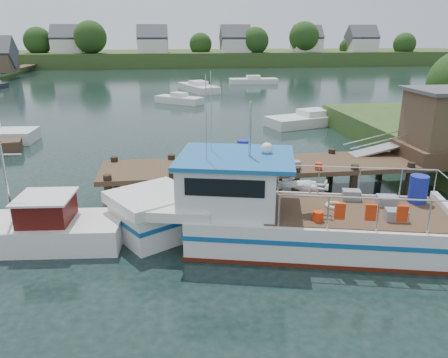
{
  "coord_description": "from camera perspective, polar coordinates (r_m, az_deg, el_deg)",
  "views": [
    {
      "loc": [
        -3.21,
        -17.66,
        6.78
      ],
      "look_at": [
        -1.0,
        -1.5,
        1.3
      ],
      "focal_mm": 35.0,
      "sensor_mm": 36.0,
      "label": 1
    }
  ],
  "objects": [
    {
      "name": "far_shore",
      "position": [
        100.19,
        -6.18,
        15.79
      ],
      "size": [
        140.0,
        42.55,
        9.22
      ],
      "color": "#354F20",
      "rests_on": "ground"
    },
    {
      "name": "ground_plane",
      "position": [
        19.19,
        2.35,
        -2.14
      ],
      "size": [
        160.0,
        160.0,
        0.0
      ],
      "primitive_type": "plane",
      "color": "black"
    },
    {
      "name": "moored_b",
      "position": [
        44.84,
        -5.88,
        10.3
      ],
      "size": [
        4.96,
        4.38,
        1.1
      ],
      "rotation": [
        0.0,
        0.0,
        -0.05
      ],
      "color": "silver",
      "rests_on": "ground"
    },
    {
      "name": "dock",
      "position": [
        20.67,
        20.57,
        4.7
      ],
      "size": [
        16.6,
        3.0,
        4.78
      ],
      "color": "#483322",
      "rests_on": "ground"
    },
    {
      "name": "moored_far",
      "position": [
        62.67,
        3.86,
        12.7
      ],
      "size": [
        6.73,
        2.58,
        1.13
      ],
      "rotation": [
        0.0,
        0.0,
        0.21
      ],
      "color": "silver",
      "rests_on": "ground"
    },
    {
      "name": "moored_d",
      "position": [
        54.31,
        -3.38,
        11.86
      ],
      "size": [
        4.79,
        7.78,
        1.25
      ],
      "rotation": [
        0.0,
        0.0,
        -0.19
      ],
      "color": "silver",
      "rests_on": "ground"
    },
    {
      "name": "work_boat",
      "position": [
        16.02,
        -24.48,
        -5.98
      ],
      "size": [
        6.95,
        2.61,
        3.64
      ],
      "rotation": [
        0.0,
        0.0,
        -0.09
      ],
      "color": "silver",
      "rests_on": "ground"
    },
    {
      "name": "lobster_boat",
      "position": [
        14.71,
        6.31,
        -4.57
      ],
      "size": [
        11.7,
        5.73,
        5.65
      ],
      "rotation": [
        0.0,
        0.0,
        -0.25
      ],
      "color": "silver",
      "rests_on": "ground"
    },
    {
      "name": "moored_c",
      "position": [
        34.79,
        11.58,
        7.69
      ],
      "size": [
        7.86,
        4.67,
        1.18
      ],
      "rotation": [
        0.0,
        0.0,
        0.13
      ],
      "color": "silver",
      "rests_on": "ground"
    }
  ]
}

